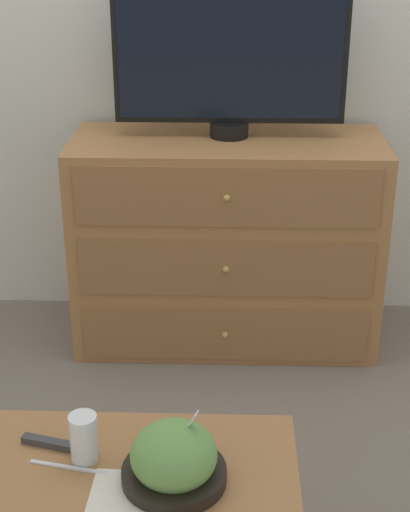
% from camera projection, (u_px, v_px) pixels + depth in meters
% --- Properties ---
extents(ground_plane, '(12.00, 12.00, 0.00)m').
position_uv_depth(ground_plane, '(228.00, 303.00, 3.43)').
color(ground_plane, '#70665B').
extents(dresser, '(1.15, 0.49, 0.81)m').
position_uv_depth(dresser, '(226.00, 242.00, 3.02)').
color(dresser, '#9E6B3D').
rests_on(dresser, ground_plane).
extents(tv, '(0.83, 0.14, 0.61)m').
position_uv_depth(tv, '(230.00, 48.00, 2.76)').
color(tv, black).
rests_on(tv, dresser).
extents(coffee_table, '(0.81, 0.47, 0.42)m').
position_uv_depth(coffee_table, '(122.00, 499.00, 1.81)').
color(coffee_table, '#9E6B3D').
rests_on(coffee_table, ground_plane).
extents(takeout_bowl, '(0.24, 0.24, 0.17)m').
position_uv_depth(takeout_bowl, '(174.00, 460.00, 1.74)').
color(takeout_bowl, black).
rests_on(takeout_bowl, coffee_table).
extents(drink_cup, '(0.07, 0.07, 0.12)m').
position_uv_depth(drink_cup, '(84.00, 440.00, 1.81)').
color(drink_cup, white).
rests_on(drink_cup, coffee_table).
extents(napkin, '(0.19, 0.19, 0.00)m').
position_uv_depth(napkin, '(130.00, 499.00, 1.70)').
color(napkin, silver).
rests_on(napkin, coffee_table).
extents(knife, '(0.19, 0.05, 0.01)m').
position_uv_depth(knife, '(69.00, 467.00, 1.80)').
color(knife, silver).
rests_on(knife, coffee_table).
extents(remote_control, '(0.17, 0.07, 0.02)m').
position_uv_depth(remote_control, '(54.00, 444.00, 1.86)').
color(remote_control, '#38383D').
rests_on(remote_control, coffee_table).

